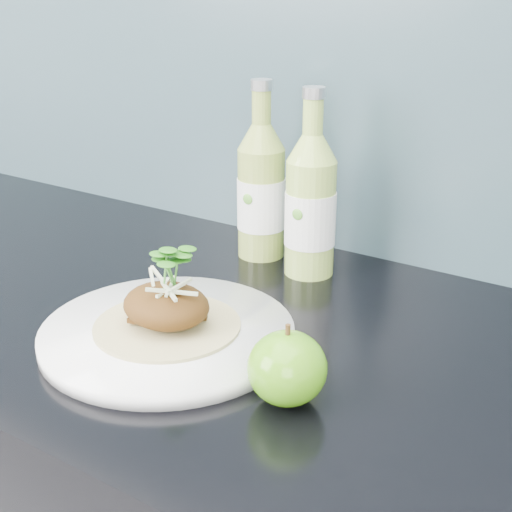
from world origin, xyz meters
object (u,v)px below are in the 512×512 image
object	(u,v)px
cider_bottle_left	(261,192)
cider_bottle_right	(310,206)
dinner_plate	(168,333)
green_apple	(287,368)

from	to	relation	value
cider_bottle_left	cider_bottle_right	distance (m)	0.09
cider_bottle_left	cider_bottle_right	size ratio (longest dim) A/B	1.00
cider_bottle_left	dinner_plate	bearing A→B (deg)	-93.94
dinner_plate	green_apple	distance (m)	0.18
green_apple	cider_bottle_left	world-z (taller)	cider_bottle_left
dinner_plate	cider_bottle_right	size ratio (longest dim) A/B	1.26
cider_bottle_right	dinner_plate	bearing A→B (deg)	-103.80
dinner_plate	green_apple	bearing A→B (deg)	-10.02
dinner_plate	cider_bottle_left	distance (m)	0.30
dinner_plate	cider_bottle_right	bearing A→B (deg)	82.17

